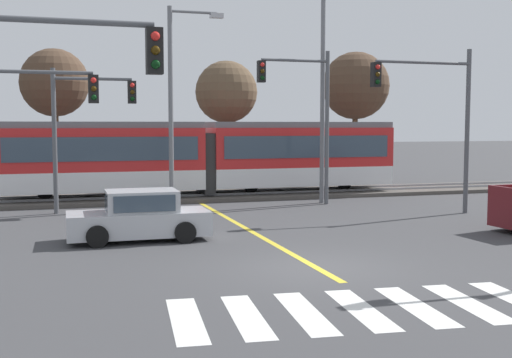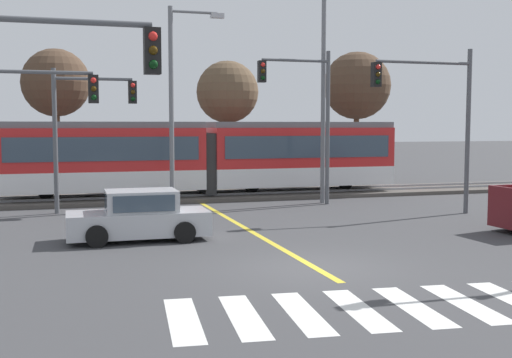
{
  "view_description": "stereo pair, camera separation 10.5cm",
  "coord_description": "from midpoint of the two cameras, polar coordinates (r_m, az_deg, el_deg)",
  "views": [
    {
      "loc": [
        -5.92,
        -14.28,
        3.49
      ],
      "look_at": [
        0.56,
        6.91,
        1.6
      ],
      "focal_mm": 45.0,
      "sensor_mm": 36.0,
      "label": 1
    },
    {
      "loc": [
        -5.82,
        -14.31,
        3.49
      ],
      "look_at": [
        0.56,
        6.91,
        1.6
      ],
      "focal_mm": 45.0,
      "sensor_mm": 36.0,
      "label": 2
    }
  ],
  "objects": [
    {
      "name": "ground_plane",
      "position": [
        15.84,
        5.23,
        -7.88
      ],
      "size": [
        200.0,
        200.0,
        0.0
      ],
      "primitive_type": "plane",
      "color": "#3D3D3F"
    },
    {
      "name": "track_bed",
      "position": [
        30.42,
        -5.78,
        -1.57
      ],
      "size": [
        120.0,
        4.0,
        0.18
      ],
      "primitive_type": "cube",
      "color": "#4C4742",
      "rests_on": "ground"
    },
    {
      "name": "rail_near",
      "position": [
        29.7,
        -5.51,
        -1.45
      ],
      "size": [
        120.0,
        0.08,
        0.1
      ],
      "primitive_type": "cube",
      "color": "#939399",
      "rests_on": "track_bed"
    },
    {
      "name": "rail_far",
      "position": [
        31.1,
        -6.04,
        -1.17
      ],
      "size": [
        120.0,
        0.08,
        0.1
      ],
      "primitive_type": "cube",
      "color": "#939399",
      "rests_on": "track_bed"
    },
    {
      "name": "light_rail_tram",
      "position": [
        30.38,
        -4.66,
        2.14
      ],
      "size": [
        18.5,
        2.64,
        3.43
      ],
      "color": "silver",
      "rests_on": "track_bed"
    },
    {
      "name": "crosswalk_stripe_0",
      "position": [
        11.82,
        -6.48,
        -12.32
      ],
      "size": [
        0.83,
        2.84,
        0.01
      ],
      "primitive_type": "cube",
      "rotation": [
        0.0,
        0.0,
        -0.1
      ],
      "color": "silver",
      "rests_on": "ground"
    },
    {
      "name": "crosswalk_stripe_1",
      "position": [
        11.96,
        -1.1,
        -12.08
      ],
      "size": [
        0.83,
        2.84,
        0.01
      ],
      "primitive_type": "cube",
      "rotation": [
        0.0,
        0.0,
        -0.1
      ],
      "color": "silver",
      "rests_on": "ground"
    },
    {
      "name": "crosswalk_stripe_2",
      "position": [
        12.2,
        4.1,
        -11.76
      ],
      "size": [
        0.83,
        2.84,
        0.01
      ],
      "primitive_type": "cube",
      "rotation": [
        0.0,
        0.0,
        -0.1
      ],
      "color": "silver",
      "rests_on": "ground"
    },
    {
      "name": "crosswalk_stripe_3",
      "position": [
        12.53,
        9.05,
        -11.35
      ],
      "size": [
        0.83,
        2.84,
        0.01
      ],
      "primitive_type": "cube",
      "rotation": [
        0.0,
        0.0,
        -0.1
      ],
      "color": "silver",
      "rests_on": "ground"
    },
    {
      "name": "crosswalk_stripe_4",
      "position": [
        12.94,
        13.7,
        -10.9
      ],
      "size": [
        0.83,
        2.84,
        0.01
      ],
      "primitive_type": "cube",
      "rotation": [
        0.0,
        0.0,
        -0.1
      ],
      "color": "silver",
      "rests_on": "ground"
    },
    {
      "name": "crosswalk_stripe_5",
      "position": [
        13.43,
        18.02,
        -10.42
      ],
      "size": [
        0.83,
        2.84,
        0.01
      ],
      "primitive_type": "cube",
      "rotation": [
        0.0,
        0.0,
        -0.1
      ],
      "color": "silver",
      "rests_on": "ground"
    },
    {
      "name": "lane_centre_line",
      "position": [
        21.32,
        -0.8,
        -4.54
      ],
      "size": [
        0.2,
        14.91,
        0.01
      ],
      "primitive_type": "cube",
      "color": "gold",
      "rests_on": "ground"
    },
    {
      "name": "sedan_crossing",
      "position": [
        19.66,
        -10.49,
        -3.37
      ],
      "size": [
        4.21,
        1.94,
        1.52
      ],
      "color": "#B7BABF",
      "rests_on": "ground"
    },
    {
      "name": "traffic_light_far_right",
      "position": [
        27.74,
        4.32,
        6.58
      ],
      "size": [
        3.25,
        0.38,
        6.64
      ],
      "color": "#515459",
      "rests_on": "ground"
    },
    {
      "name": "traffic_light_far_left",
      "position": [
        26.14,
        -15.19,
        5.26
      ],
      "size": [
        3.25,
        0.38,
        5.66
      ],
      "color": "#515459",
      "rests_on": "ground"
    },
    {
      "name": "traffic_light_mid_left",
      "position": [
        21.3,
        -21.08,
        5.17
      ],
      "size": [
        4.25,
        0.38,
        5.58
      ],
      "color": "#515459",
      "rests_on": "ground"
    },
    {
      "name": "traffic_light_near_left",
      "position": [
        12.75,
        -19.19,
        6.33
      ],
      "size": [
        3.75,
        0.38,
        5.84
      ],
      "color": "#515459",
      "rests_on": "ground"
    },
    {
      "name": "traffic_light_mid_right",
      "position": [
        25.62,
        15.65,
        6.26
      ],
      "size": [
        4.25,
        0.38,
        6.39
      ],
      "color": "#515459",
      "rests_on": "ground"
    },
    {
      "name": "street_lamp_centre",
      "position": [
        27.29,
        -7.23,
        7.56
      ],
      "size": [
        2.37,
        0.28,
        8.37
      ],
      "color": "slate",
      "rests_on": "ground"
    },
    {
      "name": "street_lamp_east",
      "position": [
        28.62,
        6.12,
        8.52
      ],
      "size": [
        1.94,
        0.28,
        9.53
      ],
      "color": "slate",
      "rests_on": "ground"
    },
    {
      "name": "bare_tree_west",
      "position": [
        35.12,
        -17.56,
        8.11
      ],
      "size": [
        3.51,
        3.51,
        7.4
      ],
      "color": "brown",
      "rests_on": "ground"
    },
    {
      "name": "bare_tree_east",
      "position": [
        34.79,
        -2.74,
        7.68
      ],
      "size": [
        3.33,
        3.33,
        6.9
      ],
      "color": "brown",
      "rests_on": "ground"
    },
    {
      "name": "bare_tree_far_east",
      "position": [
        38.29,
        8.76,
        8.16
      ],
      "size": [
        3.93,
        3.93,
        7.71
      ],
      "color": "brown",
      "rests_on": "ground"
    }
  ]
}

